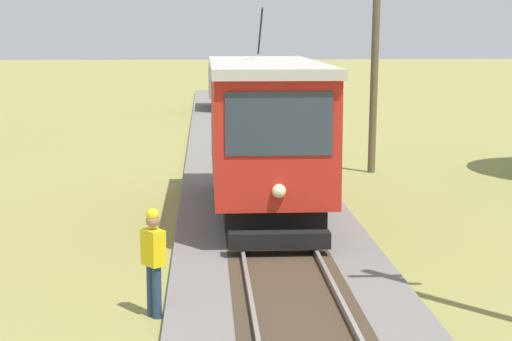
% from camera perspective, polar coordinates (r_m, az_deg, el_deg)
% --- Properties ---
extents(red_tram, '(2.60, 8.54, 4.79)m').
position_cam_1_polar(red_tram, '(20.46, 0.58, 2.78)').
color(red_tram, red).
rests_on(red_tram, rail_right).
extents(freight_car, '(2.40, 5.20, 2.31)m').
position_cam_1_polar(freight_car, '(47.87, -1.75, 5.84)').
color(freight_car, slate).
rests_on(freight_car, rail_right).
extents(utility_pole_mid, '(1.40, 0.65, 8.16)m').
position_cam_1_polar(utility_pole_mid, '(27.17, 8.02, 8.53)').
color(utility_pole_mid, brown).
rests_on(utility_pole_mid, ground).
extents(gravel_pile, '(2.77, 2.77, 0.99)m').
position_cam_1_polar(gravel_pile, '(53.93, 2.81, 5.10)').
color(gravel_pile, '#9E998E').
rests_on(gravel_pile, ground).
extents(track_worker, '(0.42, 0.45, 1.78)m').
position_cam_1_polar(track_worker, '(13.66, -6.91, -5.83)').
color(track_worker, navy).
rests_on(track_worker, ground).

